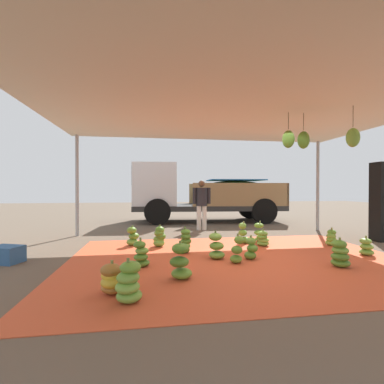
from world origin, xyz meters
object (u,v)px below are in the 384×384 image
object	(u,v)px
banana_bunch_14	(185,242)
banana_bunch_4	(129,283)
banana_bunch_6	(133,237)
banana_bunch_8	(159,237)
cargo_truck_main	(202,193)
banana_bunch_15	(113,279)
banana_bunch_13	(263,239)
banana_bunch_12	(141,255)
speaker_stack	(383,202)
banana_bunch_5	(244,234)
banana_bunch_2	(260,233)
banana_bunch_10	(331,238)
worker_0	(202,201)
banana_bunch_11	(366,247)
banana_bunch_0	(237,251)
banana_bunch_7	(216,247)
banana_bunch_9	(181,263)
banana_bunch_1	(340,254)
banana_bunch_3	(251,249)
crate_0	(6,254)

from	to	relation	value
banana_bunch_14	banana_bunch_4	bearing A→B (deg)	-112.38
banana_bunch_6	banana_bunch_8	distance (m)	0.67
cargo_truck_main	banana_bunch_6	bearing A→B (deg)	-118.82
banana_bunch_15	banana_bunch_13	bearing A→B (deg)	39.07
banana_bunch_4	cargo_truck_main	distance (m)	8.43
banana_bunch_12	speaker_stack	world-z (taller)	speaker_stack
banana_bunch_12	banana_bunch_15	distance (m)	1.25
banana_bunch_5	banana_bunch_14	bearing A→B (deg)	-151.14
banana_bunch_5	banana_bunch_13	xyz separation A→B (m)	(0.34, -0.40, -0.07)
banana_bunch_2	banana_bunch_10	world-z (taller)	banana_bunch_2
worker_0	speaker_stack	size ratio (longest dim) A/B	0.80
cargo_truck_main	banana_bunch_11	bearing A→B (deg)	-70.48
banana_bunch_0	banana_bunch_2	distance (m)	2.21
banana_bunch_0	banana_bunch_7	world-z (taller)	banana_bunch_0
banana_bunch_15	cargo_truck_main	xyz separation A→B (m)	(2.62, 7.72, 0.99)
banana_bunch_10	banana_bunch_14	xyz separation A→B (m)	(-3.57, -0.27, 0.06)
banana_bunch_9	banana_bunch_11	bearing A→B (deg)	13.17
cargo_truck_main	banana_bunch_4	bearing A→B (deg)	-106.57
banana_bunch_0	banana_bunch_15	bearing A→B (deg)	-150.37
banana_bunch_1	banana_bunch_10	xyz separation A→B (m)	(1.01, 1.66, -0.04)
banana_bunch_1	banana_bunch_15	size ratio (longest dim) A/B	1.16
banana_bunch_8	cargo_truck_main	bearing A→B (deg)	68.42
banana_bunch_9	banana_bunch_11	xyz separation A→B (m)	(3.94, 0.92, -0.09)
banana_bunch_8	cargo_truck_main	distance (m)	5.32
banana_bunch_0	banana_bunch_4	bearing A→B (deg)	-141.08
banana_bunch_1	banana_bunch_5	xyz separation A→B (m)	(-0.97, 2.27, 0.02)
cargo_truck_main	banana_bunch_12	bearing A→B (deg)	-109.38
banana_bunch_0	banana_bunch_6	xyz separation A→B (m)	(-2.00, 1.90, -0.02)
banana_bunch_4	banana_bunch_8	xyz separation A→B (m)	(0.46, 3.16, -0.00)
banana_bunch_5	banana_bunch_9	size ratio (longest dim) A/B	0.94
banana_bunch_8	banana_bunch_5	bearing A→B (deg)	2.58
banana_bunch_0	banana_bunch_3	bearing A→B (deg)	34.55
banana_bunch_6	banana_bunch_4	bearing A→B (deg)	-87.08
banana_bunch_11	banana_bunch_13	xyz separation A→B (m)	(-1.74, 1.18, 0.01)
banana_bunch_5	banana_bunch_14	world-z (taller)	banana_bunch_14
banana_bunch_0	banana_bunch_11	bearing A→B (deg)	3.92
banana_bunch_8	banana_bunch_11	bearing A→B (deg)	-19.64
banana_bunch_5	crate_0	world-z (taller)	banana_bunch_5
banana_bunch_3	banana_bunch_8	xyz separation A→B (m)	(-1.73, 1.44, 0.03)
banana_bunch_1	banana_bunch_2	distance (m)	2.40
banana_bunch_7	crate_0	xyz separation A→B (m)	(-3.92, 0.30, -0.08)
banana_bunch_12	banana_bunch_15	xyz separation A→B (m)	(-0.32, -1.20, -0.02)
banana_bunch_2	worker_0	bearing A→B (deg)	115.61
banana_bunch_6	banana_bunch_1	bearing A→B (deg)	-32.79
banana_bunch_2	banana_bunch_9	size ratio (longest dim) A/B	0.93
banana_bunch_1	crate_0	world-z (taller)	banana_bunch_1
banana_bunch_13	crate_0	size ratio (longest dim) A/B	0.77
banana_bunch_7	worker_0	distance (m)	3.84
banana_bunch_2	banana_bunch_12	xyz separation A→B (m)	(-2.93, -1.82, -0.01)
banana_bunch_2	banana_bunch_7	bearing A→B (deg)	-135.62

